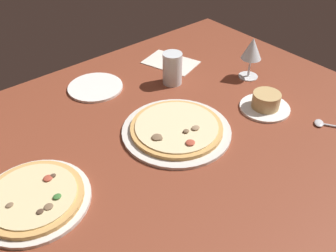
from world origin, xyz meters
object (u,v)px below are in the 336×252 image
(pizza_main, at_px, (177,129))
(ramekin_on_saucer, at_px, (266,103))
(wine_glass_near, at_px, (252,50))
(side_plate, at_px, (95,87))
(water_glass, at_px, (172,70))
(paper_menu, at_px, (171,62))
(pizza_side, at_px, (34,198))
(spoon, at_px, (323,124))

(pizza_main, relative_size, ramekin_on_saucer, 2.02)
(wine_glass_near, distance_m, side_plate, 0.57)
(water_glass, height_order, side_plate, water_glass)
(paper_menu, bearing_deg, ramekin_on_saucer, 76.19)
(pizza_side, xyz_separation_m, side_plate, (-0.38, -0.35, -0.01))
(side_plate, bearing_deg, water_glass, 148.07)
(water_glass, height_order, spoon, water_glass)
(ramekin_on_saucer, distance_m, paper_menu, 0.44)
(ramekin_on_saucer, distance_m, spoon, 0.19)
(ramekin_on_saucer, relative_size, paper_menu, 0.82)
(side_plate, bearing_deg, wine_glass_near, 148.20)
(pizza_side, bearing_deg, spoon, 160.57)
(pizza_side, distance_m, water_glass, 0.65)
(water_glass, bearing_deg, ramekin_on_saucer, 111.43)
(pizza_main, distance_m, paper_menu, 0.44)
(pizza_main, relative_size, wine_glass_near, 2.14)
(pizza_side, xyz_separation_m, paper_menu, (-0.71, -0.32, -0.01))
(pizza_side, height_order, ramekin_on_saucer, ramekin_on_saucer)
(pizza_main, height_order, pizza_side, same)
(wine_glass_near, bearing_deg, side_plate, -31.80)
(pizza_side, height_order, paper_menu, pizza_side)
(wine_glass_near, bearing_deg, spoon, 81.79)
(water_glass, distance_m, paper_menu, 0.16)
(paper_menu, bearing_deg, water_glass, 33.69)
(pizza_side, bearing_deg, ramekin_on_saucer, 171.26)
(ramekin_on_saucer, bearing_deg, side_plate, -52.33)
(pizza_main, relative_size, paper_menu, 1.65)
(pizza_main, relative_size, side_plate, 1.71)
(ramekin_on_saucer, height_order, paper_menu, ramekin_on_saucer)
(pizza_side, height_order, wine_glass_near, wine_glass_near)
(spoon, bearing_deg, pizza_main, -35.60)
(pizza_main, height_order, paper_menu, pizza_main)
(pizza_main, height_order, water_glass, water_glass)
(ramekin_on_saucer, relative_size, spoon, 1.62)
(pizza_side, xyz_separation_m, ramekin_on_saucer, (-0.74, 0.11, 0.01))
(ramekin_on_saucer, bearing_deg, paper_menu, -85.77)
(wine_glass_near, bearing_deg, ramekin_on_saucer, 55.34)
(wine_glass_near, distance_m, water_glass, 0.29)
(pizza_side, xyz_separation_m, water_glass, (-0.62, -0.20, 0.04))
(pizza_main, bearing_deg, spoon, 144.40)
(side_plate, bearing_deg, pizza_main, 98.66)
(wine_glass_near, relative_size, paper_menu, 0.77)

